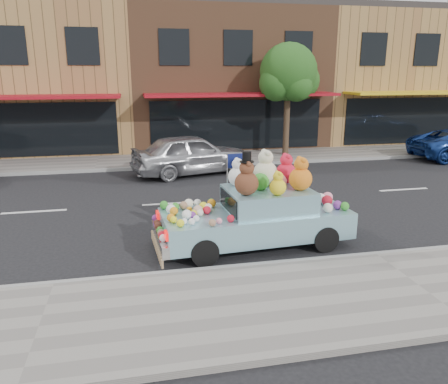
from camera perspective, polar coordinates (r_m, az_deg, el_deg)
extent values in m
plane|color=black|center=(14.47, 9.13, -0.55)|extent=(120.00, 120.00, 0.00)
cube|color=gray|center=(9.09, 24.02, -11.34)|extent=(60.00, 3.00, 0.12)
cube|color=gray|center=(20.49, 2.71, 4.55)|extent=(60.00, 3.00, 0.12)
cube|color=gray|center=(10.21, 19.16, -7.82)|extent=(60.00, 0.12, 0.13)
cube|color=gray|center=(19.06, 3.83, 3.72)|extent=(60.00, 0.12, 0.13)
cube|color=olive|center=(25.45, -23.68, 13.25)|extent=(10.00, 8.00, 7.00)
cube|color=#332D2B|center=(25.65, -24.62, 21.39)|extent=(10.00, 8.00, 0.30)
cube|color=black|center=(21.67, -25.12, 7.31)|extent=(8.50, 0.06, 2.40)
cube|color=maroon|center=(20.69, -26.14, 11.06)|extent=(9.00, 1.80, 0.12)
cube|color=black|center=(21.54, -26.26, 16.79)|extent=(1.40, 0.06, 1.60)
cube|color=black|center=(21.06, -17.97, 17.66)|extent=(1.40, 0.06, 1.60)
cube|color=brown|center=(25.47, -0.38, 14.52)|extent=(10.00, 8.00, 7.00)
cube|color=#332D2B|center=(25.67, -0.39, 22.69)|extent=(10.00, 8.00, 0.30)
cube|color=black|center=(21.70, 1.77, 8.76)|extent=(8.50, 0.06, 2.40)
cube|color=maroon|center=(20.72, 2.39, 12.60)|extent=(9.00, 1.80, 0.12)
cube|color=black|center=(21.07, -6.53, 18.28)|extent=(1.40, 0.06, 1.60)
cube|color=black|center=(21.57, 1.85, 18.30)|extent=(1.40, 0.06, 1.60)
cube|color=black|center=(22.46, 9.70, 17.99)|extent=(1.40, 0.06, 1.60)
cube|color=olive|center=(29.16, 19.87, 13.76)|extent=(10.00, 8.00, 7.00)
cube|color=#332D2B|center=(29.33, 20.57, 20.88)|extent=(10.00, 8.00, 0.30)
cube|color=black|center=(25.92, 24.06, 8.55)|extent=(8.50, 0.06, 2.40)
cube|color=gold|center=(25.11, 25.61, 11.65)|extent=(9.00, 1.80, 0.12)
cube|color=black|center=(24.19, 18.98, 17.22)|extent=(1.40, 0.06, 1.60)
cube|color=black|center=(25.81, 24.97, 16.48)|extent=(1.40, 0.06, 1.60)
cylinder|color=#38281C|center=(20.84, 8.16, 8.89)|extent=(0.28, 0.28, 3.20)
sphere|color=#214B15|center=(20.70, 8.41, 15.28)|extent=(2.60, 2.60, 2.60)
sphere|color=#214B15|center=(21.24, 9.92, 14.14)|extent=(1.80, 1.80, 1.80)
sphere|color=#214B15|center=(20.32, 6.92, 13.92)|extent=(1.60, 1.60, 1.60)
sphere|color=#214B15|center=(20.22, 9.49, 13.53)|extent=(1.40, 1.40, 1.40)
sphere|color=#214B15|center=(21.17, 7.02, 14.52)|extent=(1.60, 1.60, 1.60)
imported|color=#A8A8AC|center=(17.28, -4.21, 4.97)|extent=(5.02, 3.00, 1.60)
cylinder|color=black|center=(10.17, 13.08, -5.99)|extent=(0.61, 0.24, 0.60)
cylinder|color=black|center=(11.47, 9.39, -3.29)|extent=(0.61, 0.24, 0.60)
cylinder|color=black|center=(9.22, -2.56, -7.87)|extent=(0.61, 0.24, 0.60)
cylinder|color=black|center=(10.64, -4.47, -4.64)|extent=(0.61, 0.24, 0.60)
cube|color=#82B4C2|center=(10.20, 4.12, -4.05)|extent=(4.40, 1.98, 0.60)
cube|color=#82B4C2|center=(10.13, 5.78, -0.95)|extent=(1.99, 1.62, 0.50)
cube|color=silver|center=(9.77, -8.33, -6.02)|extent=(0.28, 1.79, 0.26)
cube|color=red|center=(9.03, -7.52, -5.65)|extent=(0.08, 0.28, 0.16)
cube|color=red|center=(10.30, -8.62, -2.99)|extent=(0.08, 0.28, 0.16)
cube|color=black|center=(9.83, 0.61, -1.38)|extent=(0.13, 1.30, 0.40)
sphere|color=#522917|center=(9.46, 2.96, 1.14)|extent=(0.53, 0.53, 0.53)
sphere|color=#522917|center=(9.38, 2.98, 3.15)|extent=(0.33, 0.33, 0.33)
sphere|color=#522917|center=(9.25, 3.17, 3.64)|extent=(0.12, 0.12, 0.12)
sphere|color=#522917|center=(9.47, 2.82, 3.92)|extent=(0.12, 0.12, 0.12)
cylinder|color=black|center=(9.35, 3.00, 3.98)|extent=(0.31, 0.31, 0.02)
cylinder|color=black|center=(9.33, 3.01, 4.64)|extent=(0.20, 0.20, 0.22)
sphere|color=beige|center=(10.33, 5.42, 2.47)|extent=(0.58, 0.58, 0.58)
sphere|color=beige|center=(10.25, 5.47, 4.50)|extent=(0.36, 0.36, 0.36)
sphere|color=beige|center=(10.11, 5.70, 5.01)|extent=(0.14, 0.14, 0.14)
sphere|color=beige|center=(10.34, 5.28, 5.27)|extent=(0.14, 0.14, 0.14)
sphere|color=orange|center=(9.98, 9.96, 1.69)|extent=(0.53, 0.53, 0.53)
sphere|color=orange|center=(9.91, 10.05, 3.59)|extent=(0.33, 0.33, 0.33)
sphere|color=orange|center=(9.79, 10.33, 4.06)|extent=(0.12, 0.12, 0.12)
sphere|color=orange|center=(9.99, 9.84, 4.32)|extent=(0.12, 0.12, 0.12)
sphere|color=red|center=(10.59, 8.10, 2.47)|extent=(0.49, 0.49, 0.49)
sphere|color=red|center=(10.52, 8.16, 4.15)|extent=(0.31, 0.31, 0.31)
sphere|color=red|center=(10.40, 8.38, 4.57)|extent=(0.12, 0.12, 0.12)
sphere|color=red|center=(10.60, 7.99, 4.79)|extent=(0.12, 0.12, 0.12)
sphere|color=white|center=(10.22, 1.80, 2.04)|extent=(0.45, 0.45, 0.45)
sphere|color=white|center=(10.16, 1.81, 3.63)|extent=(0.28, 0.28, 0.28)
sphere|color=white|center=(10.05, 1.95, 4.03)|extent=(0.11, 0.11, 0.11)
sphere|color=white|center=(10.23, 1.69, 4.24)|extent=(0.11, 0.11, 0.11)
sphere|color=gold|center=(9.52, 7.04, 0.64)|extent=(0.37, 0.37, 0.37)
sphere|color=gold|center=(9.47, 7.09, 2.01)|extent=(0.23, 0.23, 0.23)
sphere|color=gold|center=(9.38, 7.26, 2.34)|extent=(0.09, 0.09, 0.09)
sphere|color=gold|center=(9.52, 6.95, 2.55)|extent=(0.09, 0.09, 0.09)
sphere|color=#2D8223|center=(9.95, 4.77, 1.33)|extent=(0.40, 0.40, 0.40)
sphere|color=pink|center=(10.18, 7.31, 1.41)|extent=(0.32, 0.32, 0.32)
sphere|color=white|center=(9.51, -4.87, -2.94)|extent=(0.21, 0.21, 0.21)
sphere|color=orange|center=(9.98, -4.54, -2.29)|extent=(0.13, 0.13, 0.13)
sphere|color=#87634A|center=(10.19, -5.31, -1.76)|extent=(0.19, 0.19, 0.19)
sphere|color=yellow|center=(9.66, -4.01, -2.82)|extent=(0.15, 0.15, 0.15)
sphere|color=orange|center=(9.81, -6.56, -2.49)|extent=(0.19, 0.19, 0.19)
sphere|color=#69287C|center=(9.54, -4.15, -3.02)|extent=(0.16, 0.16, 0.16)
sphere|color=beige|center=(9.99, -2.07, -2.05)|extent=(0.19, 0.19, 0.19)
sphere|color=#AA1221|center=(9.83, -2.27, -2.37)|extent=(0.18, 0.18, 0.18)
sphere|color=white|center=(10.39, -3.49, -1.40)|extent=(0.18, 0.18, 0.18)
sphere|color=#2D8223|center=(10.12, -6.37, -1.91)|extent=(0.19, 0.19, 0.19)
sphere|color=white|center=(9.17, -4.23, -3.88)|extent=(0.14, 0.14, 0.14)
sphere|color=white|center=(9.22, -5.21, -3.83)|extent=(0.13, 0.13, 0.13)
sphere|color=yellow|center=(10.05, -2.72, -1.90)|extent=(0.21, 0.21, 0.21)
sphere|color=orange|center=(9.40, -6.96, -3.35)|extent=(0.18, 0.18, 0.18)
sphere|color=orange|center=(10.29, -1.63, -1.47)|extent=(0.20, 0.20, 0.20)
sphere|color=orange|center=(10.03, -2.44, -2.05)|extent=(0.17, 0.17, 0.17)
sphere|color=beige|center=(9.69, -3.18, -2.71)|extent=(0.16, 0.16, 0.16)
sphere|color=#AA1221|center=(9.30, 0.88, -3.48)|extent=(0.16, 0.16, 0.16)
sphere|color=#2D8223|center=(10.50, -1.70, -1.27)|extent=(0.15, 0.15, 0.15)
sphere|color=beige|center=(10.29, -4.63, -1.49)|extent=(0.22, 0.22, 0.22)
sphere|color=#87634A|center=(9.06, -1.54, -4.04)|extent=(0.16, 0.16, 0.16)
sphere|color=pink|center=(9.20, -0.65, -3.79)|extent=(0.13, 0.13, 0.13)
sphere|color=#2D8223|center=(10.26, -7.85, -1.70)|extent=(0.20, 0.20, 0.20)
sphere|color=yellow|center=(9.06, -5.71, -4.07)|extent=(0.16, 0.16, 0.16)
sphere|color=white|center=(9.35, -3.64, -3.48)|extent=(0.14, 0.14, 0.14)
sphere|color=yellow|center=(9.31, -6.61, -3.62)|extent=(0.15, 0.15, 0.15)
sphere|color=#2D8223|center=(9.80, -3.72, -2.57)|extent=(0.14, 0.14, 0.14)
sphere|color=white|center=(9.91, -6.94, -2.22)|extent=(0.22, 0.22, 0.22)
sphere|color=#D8A88C|center=(9.76, -3.43, -2.35)|extent=(0.22, 0.22, 0.22)
sphere|color=#69287C|center=(9.36, -8.08, -5.69)|extent=(0.14, 0.14, 0.14)
sphere|color=white|center=(9.21, -7.95, -5.97)|extent=(0.16, 0.16, 0.16)
sphere|color=orange|center=(9.62, -8.31, -5.09)|extent=(0.14, 0.14, 0.14)
sphere|color=#2D8223|center=(9.64, -8.34, -4.96)|extent=(0.17, 0.17, 0.17)
sphere|color=#87634A|center=(9.45, -8.18, -5.34)|extent=(0.18, 0.18, 0.18)
sphere|color=#69287C|center=(10.45, -8.96, -3.36)|extent=(0.16, 0.16, 0.16)
sphere|color=#532417|center=(9.91, -8.56, -4.36)|extent=(0.18, 0.18, 0.18)
sphere|color=#532417|center=(10.15, -8.74, -3.97)|extent=(0.15, 0.15, 0.15)
sphere|color=#AA1221|center=(9.34, -8.07, -5.61)|extent=(0.18, 0.18, 0.18)
sphere|color=beige|center=(10.19, 13.41, -2.03)|extent=(0.22, 0.22, 0.22)
sphere|color=#2D8223|center=(10.45, 15.50, -1.80)|extent=(0.20, 0.20, 0.20)
sphere|color=#69287C|center=(10.49, 14.60, -1.64)|extent=(0.21, 0.21, 0.21)
sphere|color=pink|center=(10.97, 13.37, -0.67)|extent=(0.26, 0.26, 0.26)
sphere|color=white|center=(10.83, 12.46, -0.83)|extent=(0.26, 0.26, 0.26)
sphere|color=#AA1221|center=(10.70, 13.32, -1.09)|extent=(0.25, 0.25, 0.25)
cylinder|color=#997A54|center=(9.07, -8.06, -9.37)|extent=(0.06, 0.06, 0.17)
sphere|color=#997A54|center=(9.04, -8.09, -8.82)|extent=(0.07, 0.07, 0.07)
cylinder|color=#997A54|center=(9.19, -8.18, -9.03)|extent=(0.06, 0.06, 0.17)
sphere|color=#997A54|center=(9.15, -8.20, -8.49)|extent=(0.07, 0.07, 0.07)
cylinder|color=#997A54|center=(9.31, -8.28, -8.70)|extent=(0.06, 0.06, 0.17)
sphere|color=#997A54|center=(9.27, -8.31, -8.17)|extent=(0.07, 0.07, 0.07)
cylinder|color=#997A54|center=(9.43, -8.39, -8.39)|extent=(0.06, 0.06, 0.17)
sphere|color=#997A54|center=(9.39, -8.41, -7.86)|extent=(0.07, 0.07, 0.07)
cylinder|color=#997A54|center=(9.55, -8.49, -8.08)|extent=(0.06, 0.06, 0.17)
sphere|color=#997A54|center=(9.51, -8.52, -7.55)|extent=(0.07, 0.07, 0.07)
cylinder|color=#997A54|center=(9.67, -8.60, -7.77)|extent=(0.06, 0.06, 0.17)
sphere|color=#997A54|center=(9.63, -8.62, -7.25)|extent=(0.07, 0.07, 0.07)
cylinder|color=#997A54|center=(9.79, -8.69, -7.48)|extent=(0.06, 0.06, 0.17)
sphere|color=#997A54|center=(9.75, -8.72, -6.96)|extent=(0.07, 0.07, 0.07)
cylinder|color=#997A54|center=(9.91, -8.79, -7.19)|extent=(0.06, 0.06, 0.17)
sphere|color=#997A54|center=(9.87, -8.81, -6.68)|extent=(0.07, 0.07, 0.07)
cylinder|color=#997A54|center=(10.03, -8.88, -6.91)|extent=(0.06, 0.06, 0.17)
sphere|color=#997A54|center=(9.99, -8.91, -6.41)|extent=(0.07, 0.07, 0.07)
cylinder|color=#997A54|center=(10.15, -8.97, -6.63)|extent=(0.06, 0.06, 0.17)
sphere|color=#997A54|center=(10.11, -9.00, -6.14)|extent=(0.07, 0.07, 0.07)
cylinder|color=#997A54|center=(10.27, -9.06, -6.37)|extent=(0.06, 0.06, 0.17)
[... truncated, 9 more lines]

